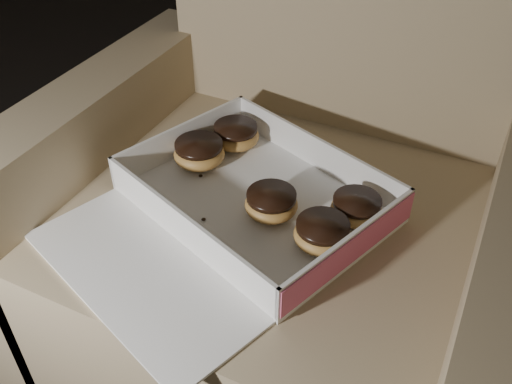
{
  "coord_description": "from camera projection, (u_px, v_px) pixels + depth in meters",
  "views": [
    {
      "loc": [
        1.18,
        -0.22,
        1.01
      ],
      "look_at": [
        0.86,
        0.42,
        0.43
      ],
      "focal_mm": 40.0,
      "sensor_mm": 36.0,
      "label": 1
    }
  ],
  "objects": [
    {
      "name": "crumb_c",
      "position": [
        204.0,
        219.0,
        0.9
      ],
      "size": [
        0.01,
        0.01,
        0.0
      ],
      "primitive_type": "ellipsoid",
      "color": "black",
      "rests_on": "bakery_box"
    },
    {
      "name": "donut_d",
      "position": [
        236.0,
        135.0,
        1.05
      ],
      "size": [
        0.09,
        0.09,
        0.04
      ],
      "color": "gold",
      "rests_on": "bakery_box"
    },
    {
      "name": "donut_e",
      "position": [
        356.0,
        208.0,
        0.89
      ],
      "size": [
        0.08,
        0.08,
        0.04
      ],
      "color": "gold",
      "rests_on": "bakery_box"
    },
    {
      "name": "bakery_box",
      "position": [
        238.0,
        211.0,
        0.91
      ],
      "size": [
        0.53,
        0.57,
        0.07
      ],
      "rotation": [
        0.0,
        0.0,
        -0.36
      ],
      "color": "white",
      "rests_on": "armchair"
    },
    {
      "name": "donut_c",
      "position": [
        322.0,
        233.0,
        0.84
      ],
      "size": [
        0.09,
        0.09,
        0.04
      ],
      "color": "gold",
      "rests_on": "bakery_box"
    },
    {
      "name": "armchair",
      "position": [
        288.0,
        233.0,
        1.06
      ],
      "size": [
        0.85,
        0.72,
        0.89
      ],
      "color": "#95825F",
      "rests_on": "floor"
    },
    {
      "name": "donut_a",
      "position": [
        199.0,
        153.0,
        1.0
      ],
      "size": [
        0.09,
        0.09,
        0.05
      ],
      "color": "gold",
      "rests_on": "bakery_box"
    },
    {
      "name": "crumb_b",
      "position": [
        288.0,
        282.0,
        0.8
      ],
      "size": [
        0.01,
        0.01,
        0.0
      ],
      "primitive_type": "ellipsoid",
      "color": "black",
      "rests_on": "bakery_box"
    },
    {
      "name": "donut_b",
      "position": [
        271.0,
        203.0,
        0.9
      ],
      "size": [
        0.08,
        0.08,
        0.04
      ],
      "color": "gold",
      "rests_on": "bakery_box"
    },
    {
      "name": "crumb_a",
      "position": [
        201.0,
        176.0,
        0.99
      ],
      "size": [
        0.01,
        0.01,
        0.0
      ],
      "primitive_type": "ellipsoid",
      "color": "black",
      "rests_on": "bakery_box"
    }
  ]
}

